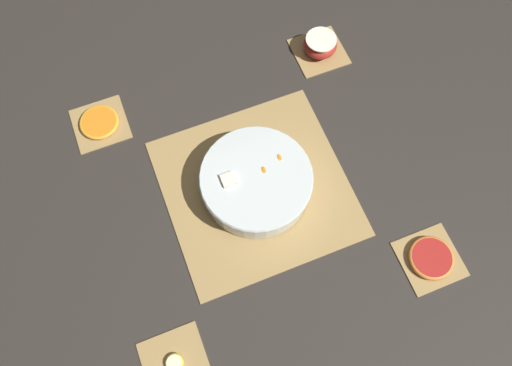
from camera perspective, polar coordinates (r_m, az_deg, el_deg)
The scene contains 11 objects.
ground_plane at distance 1.14m, azimuth -0.00°, elevation -0.60°, with size 6.00×6.00×0.00m, color #2D2823.
bamboo_mat_center at distance 1.14m, azimuth -0.00°, elevation -0.54°, with size 0.40×0.41×0.01m.
coaster_mat_near_left at distance 1.15m, azimuth 19.26°, elevation -8.20°, with size 0.13×0.13×0.01m.
coaster_mat_near_right at distance 1.33m, azimuth 7.21°, elevation 14.71°, with size 0.13×0.13×0.01m.
coaster_mat_far_left at distance 1.07m, azimuth -9.24°, elevation -19.65°, with size 0.13×0.13×0.01m.
coaster_mat_far_right at distance 1.26m, azimuth -17.38°, elevation 6.47°, with size 0.13×0.13×0.01m.
fruit_salad_bowl at distance 1.10m, azimuth 0.01°, elevation 0.22°, with size 0.25×0.25×0.07m.
apple_half at distance 1.31m, azimuth 7.35°, elevation 15.41°, with size 0.08×0.08×0.05m.
orange_slice_whole at distance 1.26m, azimuth -17.48°, elevation 6.64°, with size 0.09×0.09×0.01m.
banana_coin_single at distance 1.06m, azimuth -9.30°, elevation -19.63°, with size 0.04×0.04×0.01m.
grapefruit_slice at distance 1.14m, azimuth 19.39°, elevation -8.09°, with size 0.10×0.10×0.01m.
Camera 1 is at (-0.39, 0.15, 1.06)m, focal length 35.00 mm.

